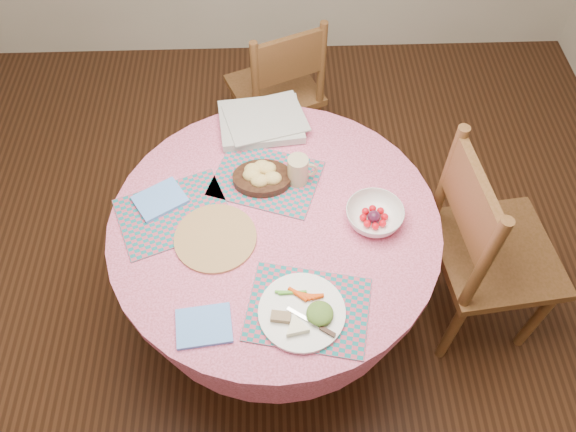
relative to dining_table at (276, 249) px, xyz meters
name	(u,v)px	position (x,y,z in m)	size (l,w,h in m)	color
ground	(278,311)	(0.00, 0.00, -0.56)	(4.00, 4.00, 0.00)	#331C0F
dining_table	(276,249)	(0.00, 0.00, 0.00)	(1.24, 1.24, 0.75)	pink
chair_right	(485,249)	(0.84, -0.02, -0.01)	(0.52, 0.54, 1.06)	brown
chair_back	(279,90)	(0.04, 1.03, -0.08)	(0.55, 0.54, 0.91)	brown
placemat_front	(308,309)	(0.10, -0.37, 0.20)	(0.40, 0.30, 0.01)	#15737A
placemat_left	(174,213)	(-0.38, 0.05, 0.20)	(0.40, 0.30, 0.01)	#15737A
placemat_back	(266,179)	(-0.03, 0.20, 0.20)	(0.40, 0.30, 0.01)	#15737A
wicker_trivet	(215,238)	(-0.22, -0.07, 0.20)	(0.30, 0.30, 0.01)	#A47847
napkin_near	(204,326)	(-0.24, -0.42, 0.20)	(0.18, 0.14, 0.01)	#629DFE
napkin_far	(160,199)	(-0.43, 0.11, 0.21)	(0.18, 0.14, 0.01)	#629DFE
dinner_plate	(304,312)	(0.09, -0.39, 0.22)	(0.29, 0.29, 0.05)	white
bread_bowl	(262,175)	(-0.04, 0.19, 0.23)	(0.23, 0.23, 0.08)	black
latte_mug	(299,170)	(0.10, 0.19, 0.26)	(0.12, 0.08, 0.12)	tan
fruit_bowl	(374,216)	(0.37, -0.01, 0.23)	(0.28, 0.28, 0.07)	white
newspaper_stack	(262,121)	(-0.04, 0.50, 0.22)	(0.39, 0.33, 0.04)	silver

